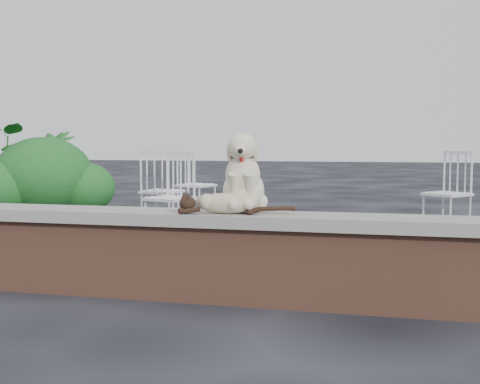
% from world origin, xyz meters
% --- Properties ---
extents(ground, '(60.00, 60.00, 0.00)m').
position_xyz_m(ground, '(0.00, 0.00, 0.00)').
color(ground, black).
rests_on(ground, ground).
extents(brick_wall, '(6.00, 0.30, 0.50)m').
position_xyz_m(brick_wall, '(0.00, 0.00, 0.25)').
color(brick_wall, brown).
rests_on(brick_wall, ground).
extents(capstone, '(6.20, 0.40, 0.08)m').
position_xyz_m(capstone, '(0.00, 0.00, 0.54)').
color(capstone, slate).
rests_on(capstone, brick_wall).
extents(dog, '(0.41, 0.50, 0.53)m').
position_xyz_m(dog, '(1.22, 0.10, 0.84)').
color(dog, beige).
rests_on(dog, capstone).
extents(cat, '(0.90, 0.34, 0.15)m').
position_xyz_m(cat, '(1.14, -0.05, 0.66)').
color(cat, '#C4B28C').
rests_on(cat, capstone).
extents(chair_d, '(0.79, 0.79, 0.94)m').
position_xyz_m(chair_d, '(2.80, 3.44, 0.47)').
color(chair_d, white).
rests_on(chair_d, ground).
extents(chair_e, '(0.71, 0.71, 0.94)m').
position_xyz_m(chair_e, '(-0.41, 4.14, 0.47)').
color(chair_e, white).
rests_on(chair_e, ground).
extents(chair_b, '(0.70, 0.70, 0.94)m').
position_xyz_m(chair_b, '(-0.07, 2.17, 0.47)').
color(chair_b, white).
rests_on(chair_b, ground).
extents(chair_c, '(0.62, 0.62, 0.94)m').
position_xyz_m(chair_c, '(-0.47, 3.01, 0.47)').
color(chair_c, white).
rests_on(chair_c, ground).
extents(potted_plant_a, '(1.28, 1.13, 1.34)m').
position_xyz_m(potted_plant_a, '(-3.66, 4.53, 0.67)').
color(potted_plant_a, '#164F1D').
rests_on(potted_plant_a, ground).
extents(potted_plant_b, '(0.75, 0.75, 1.21)m').
position_xyz_m(potted_plant_b, '(-2.88, 4.59, 0.61)').
color(potted_plant_b, '#164F1D').
rests_on(potted_plant_b, ground).
extents(shrubbery, '(2.03, 1.60, 1.19)m').
position_xyz_m(shrubbery, '(-2.95, 4.39, 0.47)').
color(shrubbery, '#164F1D').
rests_on(shrubbery, ground).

